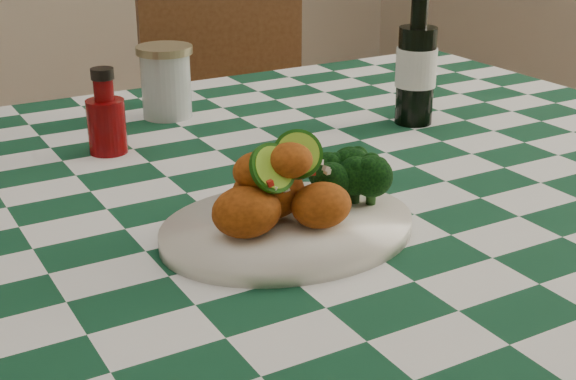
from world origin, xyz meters
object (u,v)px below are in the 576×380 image
plate (288,229)px  wooden_chair_right (245,182)px  beer_bottle (417,54)px  mason_jar (166,82)px  fried_chicken_pile (285,184)px  ketchup_bottle (105,111)px

plate → wooden_chair_right: bearing=66.0°
plate → beer_bottle: bearing=35.0°
mason_jar → plate: bearing=-96.7°
fried_chicken_pile → mason_jar: bearing=82.9°
ketchup_bottle → wooden_chair_right: 0.85m
fried_chicken_pile → ketchup_bottle: (-0.08, 0.37, -0.00)m
beer_bottle → plate: bearing=-145.0°
fried_chicken_pile → beer_bottle: size_ratio=0.64×
fried_chicken_pile → wooden_chair_right: (0.42, 0.94, -0.40)m
ketchup_bottle → mason_jar: bearing=41.6°
plate → wooden_chair_right: size_ratio=0.32×
plate → ketchup_bottle: bearing=102.4°
fried_chicken_pile → ketchup_bottle: 0.38m
plate → fried_chicken_pile: fried_chicken_pile is taller
ketchup_bottle → plate: bearing=-77.6°
fried_chicken_pile → mason_jar: 0.50m
beer_bottle → wooden_chair_right: bearing=87.1°
plate → mason_jar: mason_jar is taller
ketchup_bottle → beer_bottle: beer_bottle is taller
beer_bottle → wooden_chair_right: (0.03, 0.67, -0.45)m
ketchup_bottle → beer_bottle: bearing=-12.4°
ketchup_bottle → wooden_chair_right: size_ratio=0.13×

